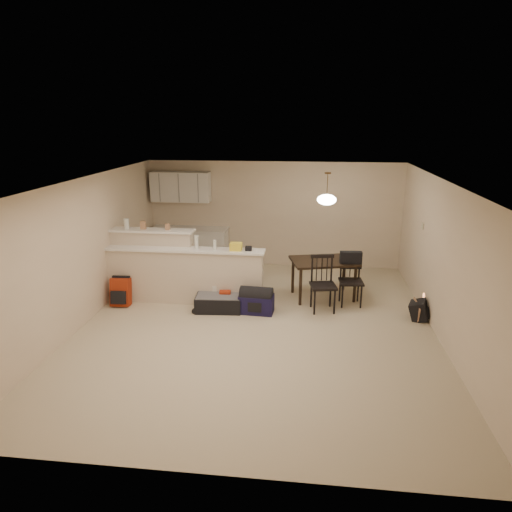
# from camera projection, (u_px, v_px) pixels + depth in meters

# --- Properties ---
(room) EXTENTS (7.00, 7.02, 2.50)m
(room) POSITION_uv_depth(u_px,v_px,m) (257.00, 257.00, 7.57)
(room) COLOR beige
(room) RESTS_ON ground
(breakfast_bar) EXTENTS (3.08, 0.58, 1.39)m
(breakfast_bar) POSITION_uv_depth(u_px,v_px,m) (173.00, 271.00, 8.88)
(breakfast_bar) COLOR beige
(breakfast_bar) RESTS_ON ground
(upper_cabinets) EXTENTS (1.40, 0.34, 0.70)m
(upper_cabinets) POSITION_uv_depth(u_px,v_px,m) (181.00, 187.00, 10.78)
(upper_cabinets) COLOR white
(upper_cabinets) RESTS_ON room
(kitchen_counter) EXTENTS (1.80, 0.60, 0.90)m
(kitchen_counter) POSITION_uv_depth(u_px,v_px,m) (190.00, 248.00, 11.05)
(kitchen_counter) COLOR white
(kitchen_counter) RESTS_ON ground
(thermostat) EXTENTS (0.02, 0.12, 0.12)m
(thermostat) POSITION_uv_depth(u_px,v_px,m) (423.00, 226.00, 8.64)
(thermostat) COLOR beige
(thermostat) RESTS_ON room
(jar) EXTENTS (0.10, 0.10, 0.20)m
(jar) POSITION_uv_depth(u_px,v_px,m) (126.00, 224.00, 8.86)
(jar) COLOR silver
(jar) RESTS_ON breakfast_bar
(cereal_box) EXTENTS (0.10, 0.07, 0.16)m
(cereal_box) POSITION_uv_depth(u_px,v_px,m) (143.00, 225.00, 8.83)
(cereal_box) COLOR #AC7D58
(cereal_box) RESTS_ON breakfast_bar
(small_box) EXTENTS (0.08, 0.06, 0.12)m
(small_box) POSITION_uv_depth(u_px,v_px,m) (168.00, 227.00, 8.78)
(small_box) COLOR #AC7D58
(small_box) RESTS_ON breakfast_bar
(bottle_a) EXTENTS (0.07, 0.07, 0.26)m
(bottle_a) POSITION_uv_depth(u_px,v_px,m) (196.00, 242.00, 8.57)
(bottle_a) COLOR silver
(bottle_a) RESTS_ON breakfast_bar
(bottle_b) EXTENTS (0.06, 0.06, 0.18)m
(bottle_b) POSITION_uv_depth(u_px,v_px,m) (215.00, 245.00, 8.54)
(bottle_b) COLOR silver
(bottle_b) RESTS_ON breakfast_bar
(bag_lump) EXTENTS (0.22, 0.18, 0.14)m
(bag_lump) POSITION_uv_depth(u_px,v_px,m) (236.00, 247.00, 8.50)
(bag_lump) COLOR #AC7D58
(bag_lump) RESTS_ON breakfast_bar
(pouch) EXTENTS (0.12, 0.10, 0.08)m
(pouch) POSITION_uv_depth(u_px,v_px,m) (249.00, 249.00, 8.49)
(pouch) COLOR #AC7D58
(pouch) RESTS_ON breakfast_bar
(dining_table) EXTENTS (1.42, 1.12, 0.78)m
(dining_table) POSITION_uv_depth(u_px,v_px,m) (324.00, 265.00, 8.99)
(dining_table) COLOR black
(dining_table) RESTS_ON ground
(pendant_lamp) EXTENTS (0.36, 0.36, 0.62)m
(pendant_lamp) POSITION_uv_depth(u_px,v_px,m) (327.00, 199.00, 8.61)
(pendant_lamp) COLOR brown
(pendant_lamp) RESTS_ON room
(dining_chair_near) EXTENTS (0.53, 0.51, 1.04)m
(dining_chair_near) POSITION_uv_depth(u_px,v_px,m) (323.00, 284.00, 8.40)
(dining_chair_near) COLOR black
(dining_chair_near) RESTS_ON ground
(dining_chair_far) EXTENTS (0.47, 0.45, 1.00)m
(dining_chair_far) POSITION_uv_depth(u_px,v_px,m) (351.00, 280.00, 8.68)
(dining_chair_far) COLOR black
(dining_chair_far) RESTS_ON ground
(suitcase) EXTENTS (0.88, 0.61, 0.29)m
(suitcase) POSITION_uv_depth(u_px,v_px,m) (219.00, 302.00, 8.55)
(suitcase) COLOR black
(suitcase) RESTS_ON ground
(red_backpack) EXTENTS (0.37, 0.24, 0.54)m
(red_backpack) POSITION_uv_depth(u_px,v_px,m) (121.00, 292.00, 8.73)
(red_backpack) COLOR #9F2B11
(red_backpack) RESTS_ON ground
(navy_duffel) EXTENTS (0.65, 0.38, 0.34)m
(navy_duffel) POSITION_uv_depth(u_px,v_px,m) (256.00, 304.00, 8.41)
(navy_duffel) COLOR #16133C
(navy_duffel) RESTS_ON ground
(black_daypack) EXTENTS (0.37, 0.44, 0.33)m
(black_daypack) POSITION_uv_depth(u_px,v_px,m) (419.00, 310.00, 8.15)
(black_daypack) COLOR black
(black_daypack) RESTS_ON ground
(cardboard_sheet) EXTENTS (0.04, 0.41, 0.31)m
(cardboard_sheet) POSITION_uv_depth(u_px,v_px,m) (416.00, 311.00, 8.15)
(cardboard_sheet) COLOR #AC7D58
(cardboard_sheet) RESTS_ON ground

